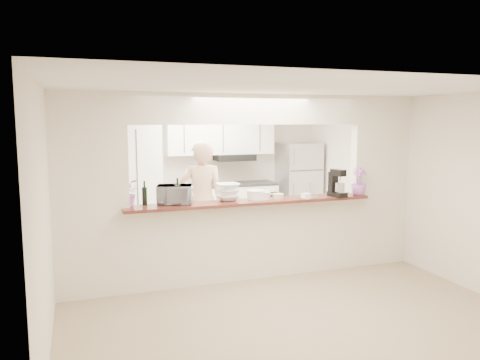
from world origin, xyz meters
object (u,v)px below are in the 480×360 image
toaster_oven (175,194)px  stand_mixer (337,184)px  person (202,202)px  refrigerator (298,185)px

toaster_oven → stand_mixer: stand_mixer is taller
toaster_oven → person: (0.61, 0.93, -0.29)m
refrigerator → stand_mixer: bearing=-106.1°
person → stand_mixer: bearing=161.9°
stand_mixer → person: person is taller
toaster_oven → stand_mixer: 2.28m
toaster_oven → person: bearing=72.8°
refrigerator → stand_mixer: refrigerator is taller
toaster_oven → person: size_ratio=0.24×
refrigerator → stand_mixer: size_ratio=4.40×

